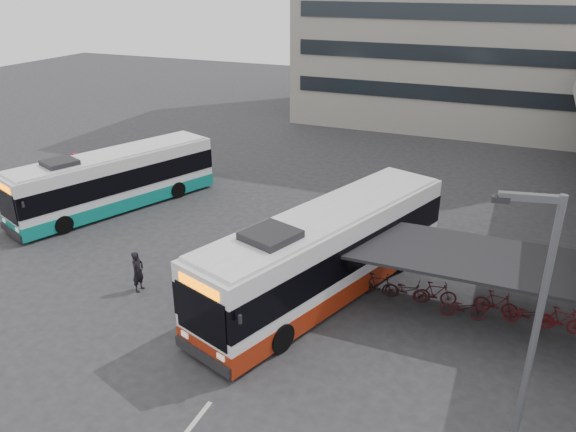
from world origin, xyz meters
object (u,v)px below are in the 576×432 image
at_px(bus_main, 327,253).
at_px(bus_teal, 115,181).
at_px(pedestrian, 138,271).
at_px(lamp_post, 528,342).

xyz_separation_m(bus_main, bus_teal, (-13.93, 4.10, -0.21)).
bearing_deg(bus_main, bus_teal, -177.21).
height_order(pedestrian, lamp_post, lamp_post).
relative_size(bus_main, bus_teal, 1.13).
bearing_deg(bus_teal, pedestrian, -24.80).
bearing_deg(lamp_post, pedestrian, 150.68).
bearing_deg(pedestrian, lamp_post, -110.41).
distance_m(bus_main, pedestrian, 7.83).
relative_size(bus_teal, pedestrian, 6.67).
xyz_separation_m(bus_teal, pedestrian, (6.71, -7.01, -0.72)).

